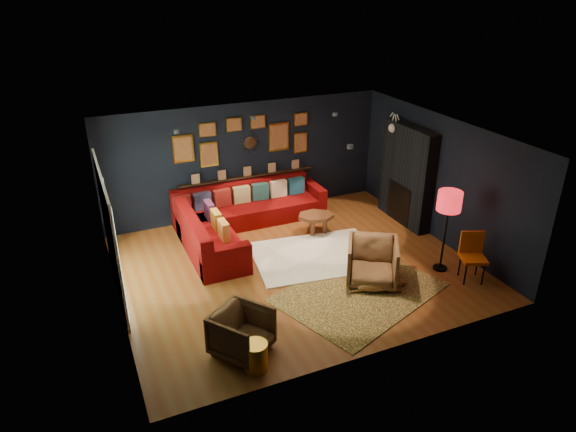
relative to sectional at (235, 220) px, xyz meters
name	(u,v)px	position (x,y,z in m)	size (l,w,h in m)	color
floor	(295,266)	(0.61, -1.81, -0.32)	(6.50, 6.50, 0.00)	brown
room_walls	(296,190)	(0.61, -1.81, 1.27)	(6.50, 6.50, 6.50)	black
sectional	(235,220)	(0.00, 0.00, 0.00)	(3.41, 2.69, 0.86)	#670708
ledge	(247,176)	(0.61, 0.87, 0.60)	(3.20, 0.12, 0.04)	black
gallery_wall	(245,139)	(0.60, 0.91, 1.48)	(3.15, 0.04, 1.02)	gold
sunburst_mirror	(250,143)	(0.71, 0.91, 1.38)	(0.47, 0.16, 0.47)	silver
fireplace	(406,178)	(3.71, -0.91, 0.70)	(0.31, 1.60, 2.20)	black
deer_head	(399,127)	(3.75, -0.41, 1.73)	(0.50, 0.28, 0.45)	white
sliding_door	(110,233)	(-2.60, -1.21, 0.78)	(0.06, 2.80, 2.20)	white
ceiling_spots	(278,126)	(0.61, -1.01, 2.24)	(3.30, 2.50, 0.06)	black
shag_rug	(316,256)	(1.15, -1.62, -0.31)	(2.46, 1.79, 0.03)	white
leopard_rug	(359,292)	(1.29, -3.07, -0.31)	(2.77, 1.98, 0.02)	tan
coffee_table	(316,218)	(1.61, -0.67, 0.03)	(0.93, 0.79, 0.40)	brown
pouf	(234,251)	(-0.38, -1.10, -0.13)	(0.49, 0.49, 0.32)	maroon
armchair_left	(242,330)	(-1.12, -3.74, 0.07)	(0.76, 0.71, 0.78)	#A87242
armchair_right	(372,260)	(1.66, -2.85, 0.13)	(0.88, 0.82, 0.91)	#A87242
gold_stool	(256,356)	(-1.07, -4.16, -0.11)	(0.35, 0.35, 0.44)	gold
orange_chair	(472,252)	(3.39, -3.46, 0.21)	(0.56, 0.56, 0.91)	black
floor_lamp	(449,205)	(3.11, -2.99, 1.02)	(0.44, 0.44, 1.60)	black
dog	(378,281)	(1.61, -3.14, -0.14)	(1.08, 0.53, 0.34)	#A47843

